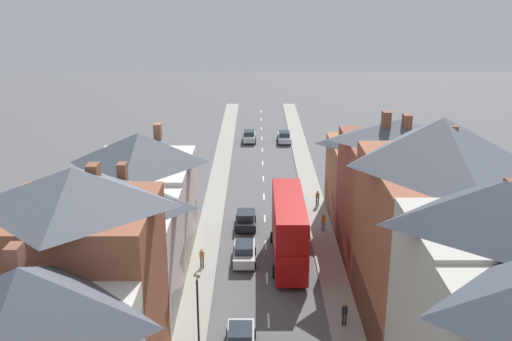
# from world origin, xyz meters

# --- Properties ---
(pavement_left) EXTENTS (2.20, 104.00, 0.14)m
(pavement_left) POSITION_xyz_m (-5.10, 38.00, 0.07)
(pavement_left) COLOR gray
(pavement_left) RESTS_ON ground
(pavement_right) EXTENTS (2.20, 104.00, 0.14)m
(pavement_right) POSITION_xyz_m (5.10, 38.00, 0.07)
(pavement_right) COLOR gray
(pavement_right) RESTS_ON ground
(centre_line_dashes) EXTENTS (0.14, 97.80, 0.01)m
(centre_line_dashes) POSITION_xyz_m (0.00, 36.00, 0.01)
(centre_line_dashes) COLOR silver
(centre_line_dashes) RESTS_ON ground
(terrace_row_left) EXTENTS (8.00, 44.97, 12.91)m
(terrace_row_left) POSITION_xyz_m (-10.18, 11.05, 5.48)
(terrace_row_left) COLOR #935138
(terrace_row_left) RESTS_ON ground
(terrace_row_right) EXTENTS (8.00, 53.22, 14.29)m
(terrace_row_right) POSITION_xyz_m (10.19, 12.50, 6.46)
(terrace_row_right) COLOR brown
(terrace_row_right) RESTS_ON ground
(double_decker_bus_lead) EXTENTS (2.74, 10.80, 5.30)m
(double_decker_bus_lead) POSITION_xyz_m (1.79, 27.19, 2.82)
(double_decker_bus_lead) COLOR #B70F0F
(double_decker_bus_lead) RESTS_ON ground
(car_near_blue) EXTENTS (1.90, 4.34, 1.68)m
(car_near_blue) POSITION_xyz_m (-1.80, 26.84, 0.85)
(car_near_blue) COLOR silver
(car_near_blue) RESTS_ON ground
(car_near_silver) EXTENTS (1.90, 4.01, 1.64)m
(car_near_silver) POSITION_xyz_m (-1.80, 64.08, 0.83)
(car_near_silver) COLOR #B7BABF
(car_near_silver) RESTS_ON ground
(car_parked_left_a) EXTENTS (1.90, 4.25, 1.59)m
(car_parked_left_a) POSITION_xyz_m (3.10, 63.79, 0.81)
(car_parked_left_a) COLOR #B7BABF
(car_parked_left_a) RESTS_ON ground
(car_parked_right_a) EXTENTS (1.90, 3.87, 1.57)m
(car_parked_right_a) POSITION_xyz_m (-1.80, 14.77, 0.79)
(car_parked_right_a) COLOR #B7BABF
(car_parked_right_a) RESTS_ON ground
(car_mid_black) EXTENTS (1.90, 4.07, 1.59)m
(car_mid_black) POSITION_xyz_m (-1.80, 33.92, 0.80)
(car_mid_black) COLOR black
(car_mid_black) RESTS_ON ground
(pedestrian_mid_left) EXTENTS (0.36, 0.22, 1.61)m
(pedestrian_mid_left) POSITION_xyz_m (4.99, 17.27, 1.03)
(pedestrian_mid_left) COLOR #23232D
(pedestrian_mid_left) RESTS_ON pavement_right
(pedestrian_mid_right) EXTENTS (0.36, 0.22, 1.61)m
(pedestrian_mid_right) POSITION_xyz_m (-5.12, 25.55, 1.03)
(pedestrian_mid_right) COLOR brown
(pedestrian_mid_right) RESTS_ON pavement_left
(pedestrian_far_left) EXTENTS (0.36, 0.22, 1.61)m
(pedestrian_far_left) POSITION_xyz_m (5.24, 32.77, 1.03)
(pedestrian_far_left) COLOR gray
(pedestrian_far_left) RESTS_ON pavement_right
(pedestrian_far_right) EXTENTS (0.36, 0.22, 1.61)m
(pedestrian_far_right) POSITION_xyz_m (5.33, 39.00, 1.03)
(pedestrian_far_right) COLOR #3D4256
(pedestrian_far_right) RESTS_ON pavement_right
(street_lamp) EXTENTS (0.20, 1.12, 5.50)m
(street_lamp) POSITION_xyz_m (-4.25, 13.67, 3.24)
(street_lamp) COLOR black
(street_lamp) RESTS_ON ground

